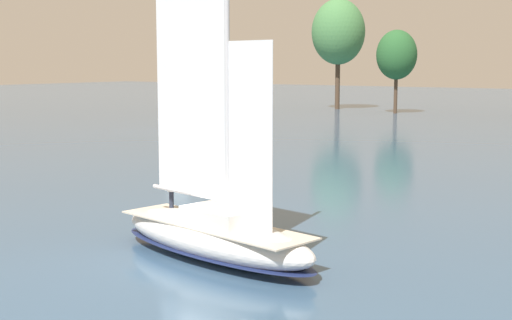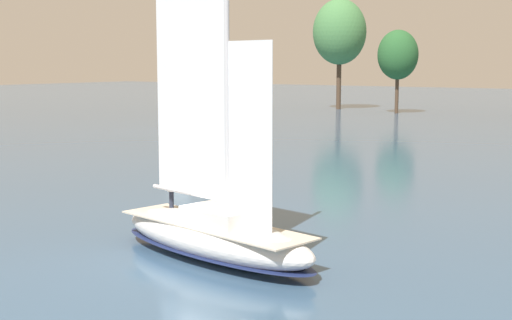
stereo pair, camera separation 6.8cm
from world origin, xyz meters
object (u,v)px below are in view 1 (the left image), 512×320
(sailboat_moored_outer_mooring, at_px, (183,121))
(tree_shore_center, at_px, (397,55))
(sailboat_main, at_px, (214,231))
(tree_shore_right, at_px, (338,32))

(sailboat_moored_outer_mooring, bearing_deg, tree_shore_center, 74.57)
(sailboat_main, relative_size, sailboat_moored_outer_mooring, 1.39)
(sailboat_main, height_order, sailboat_moored_outer_mooring, sailboat_main)
(tree_shore_center, height_order, sailboat_moored_outer_mooring, tree_shore_center)
(sailboat_main, bearing_deg, tree_shore_right, 114.59)
(tree_shore_right, bearing_deg, sailboat_main, -65.41)
(sailboat_moored_outer_mooring, bearing_deg, tree_shore_right, 92.23)
(tree_shore_center, bearing_deg, tree_shore_right, 161.28)
(tree_shore_right, distance_m, sailboat_moored_outer_mooring, 44.21)
(tree_shore_center, bearing_deg, sailboat_main, -71.70)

